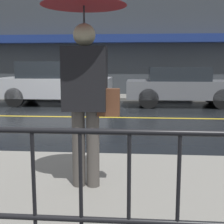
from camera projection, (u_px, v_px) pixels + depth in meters
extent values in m
plane|color=black|center=(60.00, 117.00, 8.90)|extent=(80.00, 80.00, 0.00)
cube|color=gray|center=(87.00, 97.00, 13.66)|extent=(28.00, 1.78, 0.12)
cube|color=gold|center=(60.00, 117.00, 8.90)|extent=(25.20, 0.12, 0.01)
cube|color=#383D42|center=(90.00, 24.00, 14.19)|extent=(28.00, 0.30, 6.58)
cube|color=navy|center=(89.00, 39.00, 13.88)|extent=(16.80, 0.55, 0.35)
cylinder|color=black|center=(35.00, 210.00, 1.89)|extent=(0.02, 0.02, 0.99)
cylinder|color=black|center=(81.00, 212.00, 1.87)|extent=(0.02, 0.02, 0.99)
cylinder|color=black|center=(129.00, 213.00, 1.85)|extent=(0.02, 0.02, 0.99)
cylinder|color=black|center=(177.00, 215.00, 1.83)|extent=(0.02, 0.02, 0.99)
cylinder|color=#4C4742|center=(79.00, 148.00, 3.50)|extent=(0.14, 0.14, 0.87)
cylinder|color=#4C4742|center=(93.00, 149.00, 3.48)|extent=(0.14, 0.14, 0.87)
cube|color=black|center=(85.00, 79.00, 3.37)|extent=(0.47, 0.28, 0.69)
sphere|color=tan|center=(84.00, 35.00, 3.30)|extent=(0.24, 0.24, 0.24)
cylinder|color=#262628|center=(84.00, 43.00, 3.31)|extent=(0.02, 0.02, 0.76)
cube|color=brown|center=(109.00, 102.00, 3.39)|extent=(0.24, 0.12, 0.30)
cube|color=#B2B5BA|center=(56.00, 87.00, 11.52)|extent=(4.05, 1.80, 0.70)
cube|color=#1E2328|center=(51.00, 70.00, 11.43)|extent=(2.11, 1.66, 0.58)
cylinder|color=black|center=(93.00, 94.00, 12.24)|extent=(0.68, 0.22, 0.68)
cylinder|color=black|center=(86.00, 98.00, 10.68)|extent=(0.68, 0.22, 0.68)
cylinder|color=black|center=(30.00, 93.00, 12.45)|extent=(0.68, 0.22, 0.68)
cylinder|color=black|center=(15.00, 97.00, 10.89)|extent=(0.68, 0.22, 0.68)
cube|color=slate|center=(182.00, 89.00, 11.15)|extent=(3.95, 1.73, 0.62)
cube|color=#1E2328|center=(178.00, 74.00, 11.08)|extent=(2.05, 1.59, 0.47)
cylinder|color=black|center=(212.00, 95.00, 11.84)|extent=(0.68, 0.22, 0.68)
cylinder|color=black|center=(222.00, 99.00, 10.35)|extent=(0.68, 0.22, 0.68)
cylinder|color=black|center=(147.00, 94.00, 12.04)|extent=(0.68, 0.22, 0.68)
cylinder|color=black|center=(149.00, 98.00, 10.55)|extent=(0.68, 0.22, 0.68)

